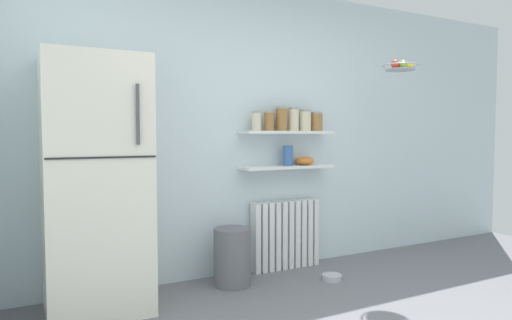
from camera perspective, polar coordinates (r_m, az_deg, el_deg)
back_wall at (r=4.12m, az=-1.23°, el=3.83°), size 7.04×0.10×2.60m
refrigerator at (r=3.37m, az=-19.68°, el=-2.99°), size 0.70×0.67×1.80m
radiator at (r=4.28m, az=3.76°, el=-9.43°), size 0.69×0.12×0.64m
wall_shelf_lower at (r=4.16m, az=4.01°, el=-0.90°), size 0.92×0.22×0.02m
wall_shelf_upper at (r=4.15m, az=4.03°, el=3.53°), size 0.92×0.22×0.02m
storage_jar_0 at (r=3.99m, az=0.06°, el=4.97°), size 0.08×0.08×0.18m
storage_jar_1 at (r=4.05m, az=1.69°, el=4.99°), size 0.09×0.09×0.18m
storage_jar_2 at (r=4.12m, az=3.27°, el=5.24°), size 0.11×0.11×0.22m
storage_jar_3 at (r=4.19m, az=4.79°, el=5.17°), size 0.10×0.10×0.22m
storage_jar_4 at (r=4.26m, az=6.27°, el=5.02°), size 0.11×0.11×0.20m
storage_jar_5 at (r=4.33m, az=7.70°, el=4.85°), size 0.11×0.11×0.18m
vase at (r=4.16m, az=4.07°, el=0.56°), size 0.10×0.10×0.19m
shelf_bowl at (r=4.26m, az=6.21°, el=-0.09°), size 0.18×0.18×0.08m
trash_bin at (r=3.83m, az=-3.02°, el=-12.19°), size 0.31×0.31×0.48m
pet_food_bowl at (r=4.06m, az=9.63°, el=-14.50°), size 0.17×0.17×0.05m
hanging_fruit_basket at (r=4.45m, az=17.90°, el=11.32°), size 0.33×0.33×0.09m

